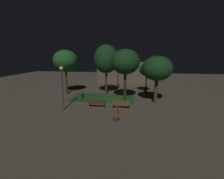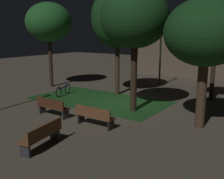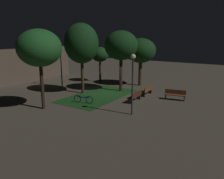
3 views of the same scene
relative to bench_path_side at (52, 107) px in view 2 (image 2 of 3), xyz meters
name	(u,v)px [view 2 (image 2 of 3)]	position (x,y,z in m)	size (l,w,h in m)	color
ground_plane	(117,104)	(1.27, 3.65, -0.48)	(60.00, 60.00, 0.00)	#4C4438
grass_lawn	(99,100)	(-0.12, 3.78, -0.48)	(8.03, 4.33, 0.01)	#194219
bench_path_side	(52,107)	(0.00, 0.00, 0.00)	(1.81, 0.51, 0.88)	#422314
bench_front_right	(94,116)	(2.54, 0.00, 0.00)	(1.80, 0.48, 0.88)	brown
bench_near_trees	(42,135)	(2.43, -2.71, 0.00)	(0.81, 1.86, 0.88)	brown
tree_left_canopy	(135,19)	(2.70, 2.99, 4.08)	(3.29, 3.29, 6.04)	#2D2116
tree_back_right	(215,44)	(5.37, 7.46, 2.83)	(2.09, 2.09, 4.23)	#2D2116
tree_near_wall	(49,22)	(-5.53, 5.11, 4.14)	(3.27, 3.27, 6.02)	#2D2116
tree_right_canopy	(206,33)	(6.21, 2.51, 3.40)	(3.31, 3.31, 5.28)	#423021
tree_tall_center	(118,18)	(-0.08, 5.70, 4.31)	(3.25, 3.25, 6.70)	#38281C
lamp_post_plaza_west	(161,44)	(1.06, 9.62, 2.61)	(0.36, 0.36, 4.54)	black
bicycle	(63,90)	(-2.71, 3.47, -0.14)	(0.48, 1.71, 0.93)	black
building_wall_backdrop	(197,55)	(1.99, 15.16, 1.54)	(11.31, 0.80, 4.05)	brown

